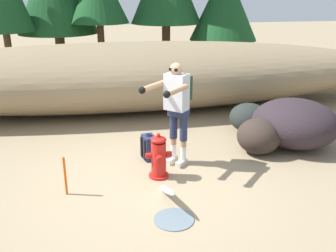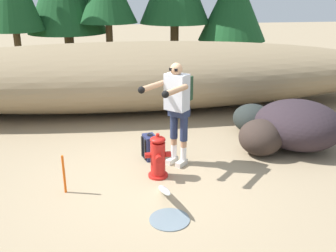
{
  "view_description": "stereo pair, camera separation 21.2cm",
  "coord_description": "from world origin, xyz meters",
  "px_view_note": "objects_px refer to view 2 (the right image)",
  "views": [
    {
      "loc": [
        -0.67,
        -5.34,
        2.87
      ],
      "look_at": [
        0.39,
        0.41,
        0.75
      ],
      "focal_mm": 40.69,
      "sensor_mm": 36.0,
      "label": 1
    },
    {
      "loc": [
        -0.46,
        -5.38,
        2.87
      ],
      "look_at": [
        0.39,
        0.41,
        0.75
      ],
      "focal_mm": 40.69,
      "sensor_mm": 36.0,
      "label": 2
    }
  ],
  "objects_px": {
    "utility_worker": "(177,102)",
    "boulder_mid": "(261,137)",
    "survey_stake": "(64,174)",
    "fire_hydrant": "(158,157)",
    "spare_backpack": "(150,147)",
    "boulder_large": "(298,125)",
    "boulder_small": "(253,119)"
  },
  "relations": [
    {
      "from": "utility_worker",
      "to": "boulder_large",
      "type": "bearing_deg",
      "value": 142.57
    },
    {
      "from": "spare_backpack",
      "to": "boulder_large",
      "type": "distance_m",
      "value": 2.82
    },
    {
      "from": "fire_hydrant",
      "to": "spare_backpack",
      "type": "bearing_deg",
      "value": 94.19
    },
    {
      "from": "utility_worker",
      "to": "spare_backpack",
      "type": "distance_m",
      "value": 1.05
    },
    {
      "from": "boulder_small",
      "to": "spare_backpack",
      "type": "bearing_deg",
      "value": -156.4
    },
    {
      "from": "utility_worker",
      "to": "survey_stake",
      "type": "distance_m",
      "value": 2.1
    },
    {
      "from": "boulder_mid",
      "to": "survey_stake",
      "type": "bearing_deg",
      "value": -164.78
    },
    {
      "from": "utility_worker",
      "to": "spare_backpack",
      "type": "height_order",
      "value": "utility_worker"
    },
    {
      "from": "utility_worker",
      "to": "boulder_mid",
      "type": "height_order",
      "value": "utility_worker"
    },
    {
      "from": "boulder_mid",
      "to": "boulder_small",
      "type": "bearing_deg",
      "value": 77.1
    },
    {
      "from": "boulder_small",
      "to": "survey_stake",
      "type": "relative_size",
      "value": 1.4
    },
    {
      "from": "spare_backpack",
      "to": "boulder_mid",
      "type": "xyz_separation_m",
      "value": [
        2.01,
        -0.09,
        0.11
      ]
    },
    {
      "from": "boulder_mid",
      "to": "utility_worker",
      "type": "bearing_deg",
      "value": -172.34
    },
    {
      "from": "fire_hydrant",
      "to": "boulder_small",
      "type": "height_order",
      "value": "fire_hydrant"
    },
    {
      "from": "fire_hydrant",
      "to": "boulder_mid",
      "type": "bearing_deg",
      "value": 17.46
    },
    {
      "from": "boulder_small",
      "to": "survey_stake",
      "type": "xyz_separation_m",
      "value": [
        -3.63,
        -2.0,
        -0.01
      ]
    },
    {
      "from": "fire_hydrant",
      "to": "spare_backpack",
      "type": "relative_size",
      "value": 1.58
    },
    {
      "from": "boulder_mid",
      "to": "boulder_small",
      "type": "xyz_separation_m",
      "value": [
        0.25,
        1.08,
        -0.02
      ]
    },
    {
      "from": "spare_backpack",
      "to": "boulder_mid",
      "type": "distance_m",
      "value": 2.01
    },
    {
      "from": "fire_hydrant",
      "to": "utility_worker",
      "type": "distance_m",
      "value": 0.96
    },
    {
      "from": "spare_backpack",
      "to": "survey_stake",
      "type": "height_order",
      "value": "survey_stake"
    },
    {
      "from": "boulder_small",
      "to": "boulder_large",
      "type": "bearing_deg",
      "value": -57.94
    },
    {
      "from": "utility_worker",
      "to": "spare_backpack",
      "type": "relative_size",
      "value": 3.77
    },
    {
      "from": "fire_hydrant",
      "to": "boulder_mid",
      "type": "distance_m",
      "value": 2.05
    },
    {
      "from": "boulder_large",
      "to": "boulder_small",
      "type": "distance_m",
      "value": 1.05
    },
    {
      "from": "boulder_large",
      "to": "boulder_mid",
      "type": "distance_m",
      "value": 0.83
    },
    {
      "from": "utility_worker",
      "to": "boulder_large",
      "type": "distance_m",
      "value": 2.51
    },
    {
      "from": "fire_hydrant",
      "to": "utility_worker",
      "type": "height_order",
      "value": "utility_worker"
    },
    {
      "from": "utility_worker",
      "to": "fire_hydrant",
      "type": "bearing_deg",
      "value": 0.3
    },
    {
      "from": "boulder_small",
      "to": "survey_stake",
      "type": "distance_m",
      "value": 4.14
    },
    {
      "from": "boulder_large",
      "to": "survey_stake",
      "type": "height_order",
      "value": "boulder_large"
    },
    {
      "from": "survey_stake",
      "to": "boulder_large",
      "type": "bearing_deg",
      "value": 14.95
    }
  ]
}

